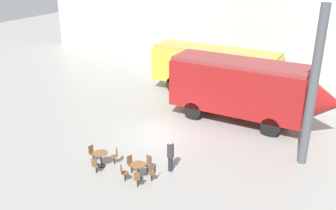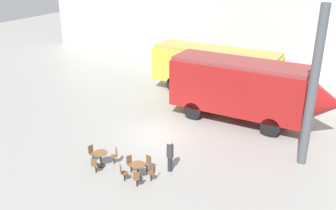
% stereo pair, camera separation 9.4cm
% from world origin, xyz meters
% --- Properties ---
extents(ground_plane, '(80.00, 80.00, 0.00)m').
position_xyz_m(ground_plane, '(0.00, 0.00, 0.00)').
color(ground_plane, gray).
extents(backdrop_wall, '(44.00, 0.15, 9.00)m').
position_xyz_m(backdrop_wall, '(0.00, 15.24, 4.50)').
color(backdrop_wall, beige).
rests_on(backdrop_wall, ground_plane).
extents(passenger_coach_vintage, '(9.46, 2.65, 3.48)m').
position_xyz_m(passenger_coach_vintage, '(0.16, 8.16, 2.11)').
color(passenger_coach_vintage, gold).
rests_on(passenger_coach_vintage, ground_plane).
extents(streamlined_locomotive, '(10.21, 2.61, 3.94)m').
position_xyz_m(streamlined_locomotive, '(4.00, 4.27, 2.31)').
color(streamlined_locomotive, maroon).
rests_on(streamlined_locomotive, ground_plane).
extents(cafe_table_near, '(0.72, 0.72, 0.78)m').
position_xyz_m(cafe_table_near, '(1.48, -4.36, 0.57)').
color(cafe_table_near, black).
rests_on(cafe_table_near, ground_plane).
extents(cafe_table_mid, '(0.72, 0.72, 0.76)m').
position_xyz_m(cafe_table_mid, '(-0.79, -4.31, 0.56)').
color(cafe_table_mid, black).
rests_on(cafe_table_mid, ground_plane).
extents(cafe_chair_0, '(0.36, 0.37, 0.87)m').
position_xyz_m(cafe_chair_0, '(1.57, -3.63, 0.51)').
color(cafe_chair_0, black).
rests_on(cafe_chair_0, ground_plane).
extents(cafe_chair_1, '(0.40, 0.38, 0.87)m').
position_xyz_m(cafe_chair_1, '(0.81, -4.05, 0.51)').
color(cafe_chair_1, black).
rests_on(cafe_chair_1, ground_plane).
extents(cafe_chair_2, '(0.40, 0.40, 0.87)m').
position_xyz_m(cafe_chair_2, '(0.97, -4.89, 0.51)').
color(cafe_chair_2, black).
rests_on(cafe_chair_2, ground_plane).
extents(cafe_chair_3, '(0.39, 0.40, 0.87)m').
position_xyz_m(cafe_chair_3, '(1.83, -5.00, 0.51)').
color(cafe_chair_3, black).
rests_on(cafe_chair_3, ground_plane).
extents(cafe_chair_4, '(0.38, 0.36, 0.87)m').
position_xyz_m(cafe_chair_4, '(2.19, -4.22, 0.51)').
color(cafe_chair_4, black).
rests_on(cafe_chair_4, ground_plane).
extents(cafe_chair_5, '(0.37, 0.39, 0.87)m').
position_xyz_m(cafe_chair_5, '(-0.59, -5.02, 0.51)').
color(cafe_chair_5, black).
rests_on(cafe_chair_5, ground_plane).
extents(cafe_chair_6, '(0.40, 0.40, 0.87)m').
position_xyz_m(cafe_chair_6, '(-0.29, -3.78, 0.51)').
color(cafe_chair_6, black).
rests_on(cafe_chair_6, ground_plane).
extents(cafe_chair_7, '(0.38, 0.36, 0.87)m').
position_xyz_m(cafe_chair_7, '(-1.50, -4.14, 0.51)').
color(cafe_chair_7, black).
rests_on(cafe_chair_7, ground_plane).
extents(visitor_person, '(0.34, 0.34, 1.66)m').
position_xyz_m(visitor_person, '(2.47, -3.01, 0.90)').
color(visitor_person, '#262633').
rests_on(visitor_person, ground_plane).
extents(support_pillar, '(0.44, 0.44, 8.00)m').
position_xyz_m(support_pillar, '(8.00, 0.97, 4.00)').
color(support_pillar, '#4C5156').
rests_on(support_pillar, ground_plane).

